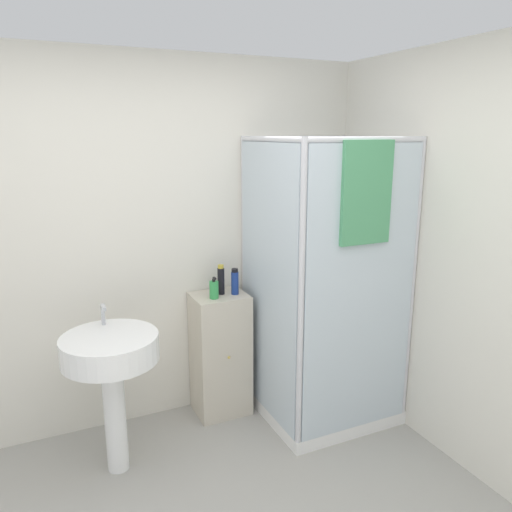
{
  "coord_description": "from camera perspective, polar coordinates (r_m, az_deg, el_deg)",
  "views": [
    {
      "loc": [
        -0.6,
        -1.6,
        1.99
      ],
      "look_at": [
        0.68,
        1.15,
        1.24
      ],
      "focal_mm": 35.0,
      "sensor_mm": 36.0,
      "label": 1
    }
  ],
  "objects": [
    {
      "name": "soap_dispenser",
      "position": [
        3.4,
        -4.83,
        -3.84
      ],
      "size": [
        0.06,
        0.06,
        0.15
      ],
      "color": "green",
      "rests_on": "vanity_cabinet"
    },
    {
      "name": "shampoo_bottle_tall_black",
      "position": [
        3.48,
        -4.03,
        -2.75
      ],
      "size": [
        0.05,
        0.05,
        0.21
      ],
      "color": "black",
      "rests_on": "vanity_cabinet"
    },
    {
      "name": "sink",
      "position": [
        3.06,
        -16.24,
        -11.56
      ],
      "size": [
        0.56,
        0.56,
        1.0
      ],
      "color": "white",
      "rests_on": "ground_plane"
    },
    {
      "name": "shampoo_bottle_blue",
      "position": [
        3.47,
        -2.43,
        -2.97
      ],
      "size": [
        0.05,
        0.05,
        0.18
      ],
      "color": "navy",
      "rests_on": "vanity_cabinet"
    },
    {
      "name": "vanity_cabinet",
      "position": [
        3.66,
        -4.1,
        -11.11
      ],
      "size": [
        0.38,
        0.34,
        0.89
      ],
      "color": "beige",
      "rests_on": "ground_plane"
    },
    {
      "name": "wall_back",
      "position": [
        3.43,
        -14.24,
        1.02
      ],
      "size": [
        6.4,
        0.06,
        2.5
      ],
      "primitive_type": "cube",
      "color": "silver",
      "rests_on": "ground_plane"
    },
    {
      "name": "shower_enclosure",
      "position": [
        3.58,
        7.34,
        -10.05
      ],
      "size": [
        0.88,
        0.91,
        1.97
      ],
      "color": "white",
      "rests_on": "ground_plane"
    }
  ]
}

